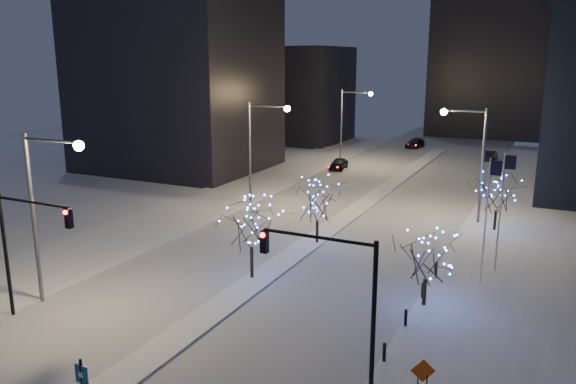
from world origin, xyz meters
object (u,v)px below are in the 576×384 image
Objects in this scene: traffic_signal_west at (24,238)px; car_far at (415,143)px; holiday_tree_plaza_near at (426,258)px; street_lamp_w_mid at (259,140)px; holiday_tree_median_near at (251,223)px; street_lamp_east at (472,150)px; traffic_signal_east at (338,287)px; holiday_tree_plaza_far at (498,192)px; car_mid at (491,155)px; street_lamp_w_far at (349,116)px; street_lamp_w_near at (44,197)px; construction_sign at (423,374)px; holiday_tree_median_far at (317,201)px; car_near at (339,164)px.

car_far is at bearing 86.53° from traffic_signal_west.
holiday_tree_plaza_near is at bearing 30.28° from traffic_signal_west.
street_lamp_w_mid is 1.79× the size of holiday_tree_median_near.
holiday_tree_median_near is at bearing 52.61° from traffic_signal_west.
street_lamp_east is at bearing -63.90° from car_far.
traffic_signal_east reaches higher than holiday_tree_plaza_far.
holiday_tree_median_near reaches higher than car_mid.
car_mid is at bearing 93.13° from street_lamp_east.
street_lamp_w_mid is 25.00m from street_lamp_w_far.
traffic_signal_east reaches higher than holiday_tree_plaza_near.
street_lamp_w_near is 2.04× the size of car_far.
holiday_tree_plaza_far is 2.92× the size of construction_sign.
street_lamp_w_far reaches higher than holiday_tree_median_near.
holiday_tree_plaza_near is at bearing -38.05° from holiday_tree_median_far.
car_far is 60.50m from holiday_tree_median_near.
street_lamp_w_far is 1.00× the size of street_lamp_east.
holiday_tree_median_far is (4.65, -51.81, 2.71)m from car_far.
street_lamp_w_mid is at bearing -176.51° from holiday_tree_plaza_far.
street_lamp_w_mid is 1.89× the size of holiday_tree_median_far.
street_lamp_w_near is 2.70m from traffic_signal_west.
street_lamp_east is 35.30m from traffic_signal_west.
street_lamp_east is 1.43× the size of traffic_signal_west.
construction_sign is (21.38, -0.11, -5.31)m from street_lamp_w_near.
street_lamp_w_near is 64.43m from car_mid.
street_lamp_w_far is (0.00, 25.00, 0.00)m from street_lamp_w_mid.
holiday_tree_median_near is 3.23× the size of construction_sign.
holiday_tree_median_near is 11.05m from holiday_tree_plaza_near.
street_lamp_east is 29.08m from traffic_signal_east.
street_lamp_w_far is 52.04m from traffic_signal_west.
construction_sign reaches higher than car_mid.
car_near is at bearing 137.37° from holiday_tree_plaza_far.
car_far is 61.46m from holiday_tree_plaza_near.
street_lamp_w_near is 2.24× the size of holiday_tree_plaza_near.
traffic_signal_east is 1.32× the size of holiday_tree_median_far.
construction_sign is (20.88, 1.90, -3.57)m from traffic_signal_west.
street_lamp_east reaches higher than holiday_tree_median_far.
construction_sign is (2.36, -28.11, -5.26)m from street_lamp_east.
car_near is 28.95m from holiday_tree_plaza_far.
street_lamp_w_far is 2.29× the size of car_near.
holiday_tree_plaza_far is (20.97, 28.31, -1.42)m from traffic_signal_west.
street_lamp_w_mid is 1.43× the size of traffic_signal_east.
traffic_signal_east is at bearing 170.82° from construction_sign.
street_lamp_w_far is at bearing 105.91° from holiday_tree_median_far.
car_far is (4.29, 70.70, -4.05)m from traffic_signal_west.
street_lamp_w_far is at bearing 101.46° from holiday_tree_median_near.
car_near is at bearing 136.45° from street_lamp_east.
car_mid is 0.84× the size of car_far.
street_lamp_w_near is at bearing -90.00° from street_lamp_w_far.
car_mid is at bearing 90.65° from traffic_signal_east.
traffic_signal_west is 1.00× the size of traffic_signal_east.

